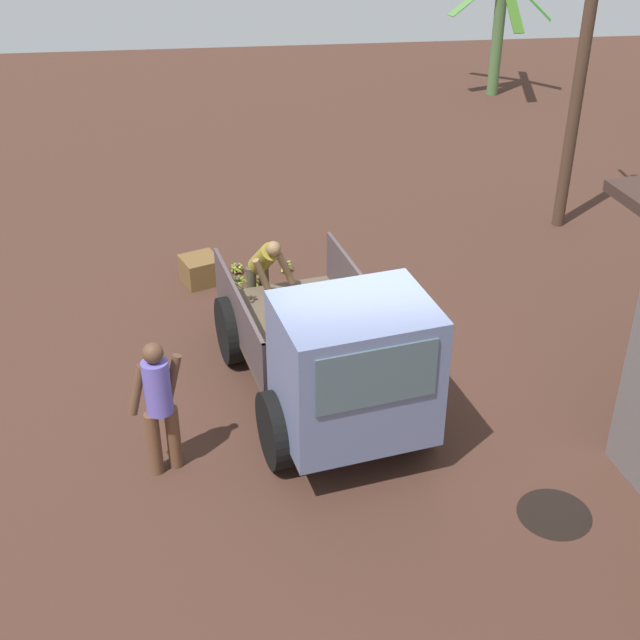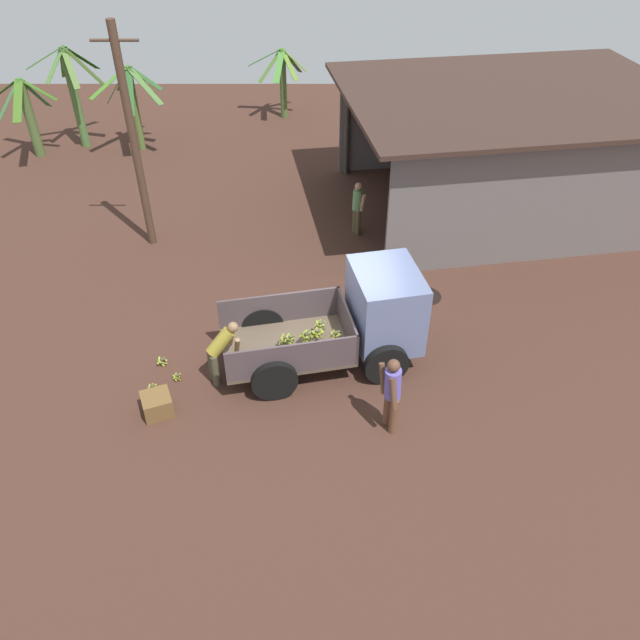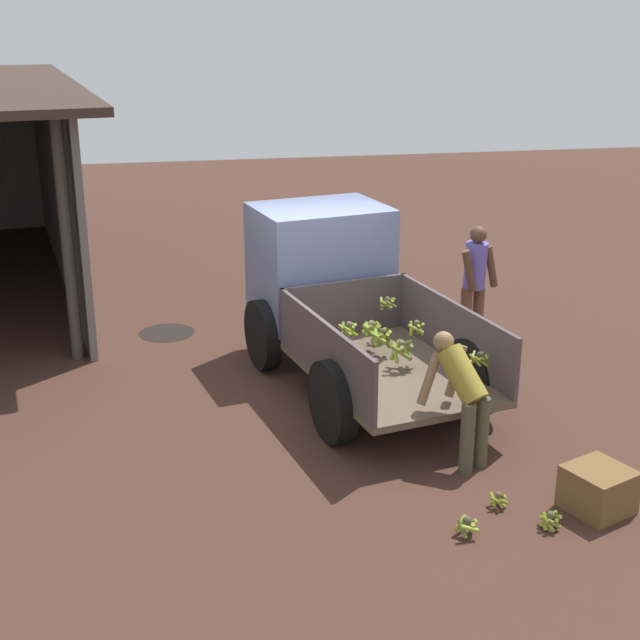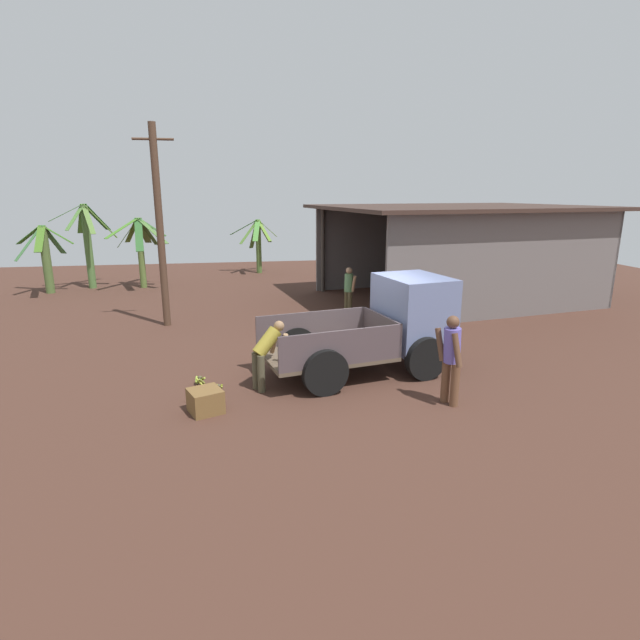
{
  "view_description": "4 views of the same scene",
  "coord_description": "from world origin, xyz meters",
  "px_view_note": "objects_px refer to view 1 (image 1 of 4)",
  "views": [
    {
      "loc": [
        9.17,
        -1.51,
        6.9
      ],
      "look_at": [
        0.21,
        -0.52,
        1.4
      ],
      "focal_mm": 50.0,
      "sensor_mm": 36.0,
      "label": 1
    },
    {
      "loc": [
        -0.29,
        -10.51,
        9.0
      ],
      "look_at": [
        -0.29,
        -0.51,
        1.1
      ],
      "focal_mm": 35.0,
      "sensor_mm": 36.0,
      "label": 2
    },
    {
      "loc": [
        -10.23,
        1.98,
        4.52
      ],
      "look_at": [
        -0.94,
        0.16,
        1.2
      ],
      "focal_mm": 50.0,
      "sensor_mm": 36.0,
      "label": 3
    },
    {
      "loc": [
        -2.8,
        -10.59,
        3.87
      ],
      "look_at": [
        -1.01,
        0.06,
        1.08
      ],
      "focal_mm": 28.0,
      "sensor_mm": 36.0,
      "label": 4
    }
  ],
  "objects_px": {
    "banana_bunch_on_ground_1": "(286,266)",
    "person_worker_loading": "(264,269)",
    "utility_pole": "(582,63)",
    "banana_bunch_on_ground_2": "(259,280)",
    "banana_bunch_on_ground_0": "(237,268)",
    "cargo_truck": "(341,361)",
    "wooden_crate_0": "(200,270)",
    "person_foreground_visitor": "(159,402)"
  },
  "relations": [
    {
      "from": "utility_pole",
      "to": "banana_bunch_on_ground_1",
      "type": "relative_size",
      "value": 25.22
    },
    {
      "from": "cargo_truck",
      "to": "utility_pole",
      "type": "height_order",
      "value": "utility_pole"
    },
    {
      "from": "utility_pole",
      "to": "banana_bunch_on_ground_1",
      "type": "distance_m",
      "value": 5.9
    },
    {
      "from": "utility_pole",
      "to": "person_foreground_visitor",
      "type": "relative_size",
      "value": 3.34
    },
    {
      "from": "person_foreground_visitor",
      "to": "banana_bunch_on_ground_1",
      "type": "height_order",
      "value": "person_foreground_visitor"
    },
    {
      "from": "banana_bunch_on_ground_1",
      "to": "wooden_crate_0",
      "type": "distance_m",
      "value": 1.39
    },
    {
      "from": "person_foreground_visitor",
      "to": "person_worker_loading",
      "type": "relative_size",
      "value": 1.25
    },
    {
      "from": "banana_bunch_on_ground_0",
      "to": "wooden_crate_0",
      "type": "relative_size",
      "value": 0.39
    },
    {
      "from": "wooden_crate_0",
      "to": "person_foreground_visitor",
      "type": "bearing_deg",
      "value": -4.99
    },
    {
      "from": "person_foreground_visitor",
      "to": "cargo_truck",
      "type": "bearing_deg",
      "value": -101.37
    },
    {
      "from": "banana_bunch_on_ground_0",
      "to": "wooden_crate_0",
      "type": "distance_m",
      "value": 0.63
    },
    {
      "from": "person_worker_loading",
      "to": "banana_bunch_on_ground_2",
      "type": "xyz_separation_m",
      "value": [
        -0.97,
        -0.05,
        -0.7
      ]
    },
    {
      "from": "cargo_truck",
      "to": "person_foreground_visitor",
      "type": "height_order",
      "value": "cargo_truck"
    },
    {
      "from": "banana_bunch_on_ground_1",
      "to": "person_foreground_visitor",
      "type": "bearing_deg",
      "value": -20.69
    },
    {
      "from": "banana_bunch_on_ground_0",
      "to": "banana_bunch_on_ground_2",
      "type": "bearing_deg",
      "value": 37.29
    },
    {
      "from": "cargo_truck",
      "to": "person_foreground_visitor",
      "type": "relative_size",
      "value": 2.53
    },
    {
      "from": "banana_bunch_on_ground_2",
      "to": "person_foreground_visitor",
      "type": "bearing_deg",
      "value": -16.95
    },
    {
      "from": "person_worker_loading",
      "to": "wooden_crate_0",
      "type": "height_order",
      "value": "person_worker_loading"
    },
    {
      "from": "utility_pole",
      "to": "banana_bunch_on_ground_1",
      "type": "xyz_separation_m",
      "value": [
        1.27,
        -5.03,
        -2.8
      ]
    },
    {
      "from": "person_worker_loading",
      "to": "wooden_crate_0",
      "type": "bearing_deg",
      "value": -167.57
    },
    {
      "from": "person_foreground_visitor",
      "to": "wooden_crate_0",
      "type": "distance_m",
      "value": 4.55
    },
    {
      "from": "person_worker_loading",
      "to": "banana_bunch_on_ground_0",
      "type": "distance_m",
      "value": 1.61
    },
    {
      "from": "banana_bunch_on_ground_2",
      "to": "banana_bunch_on_ground_1",
      "type": "bearing_deg",
      "value": 130.77
    },
    {
      "from": "banana_bunch_on_ground_2",
      "to": "person_worker_loading",
      "type": "bearing_deg",
      "value": 3.12
    },
    {
      "from": "person_worker_loading",
      "to": "banana_bunch_on_ground_0",
      "type": "xyz_separation_m",
      "value": [
        -1.4,
        -0.38,
        -0.7
      ]
    },
    {
      "from": "person_foreground_visitor",
      "to": "wooden_crate_0",
      "type": "xyz_separation_m",
      "value": [
        -4.47,
        0.39,
        -0.73
      ]
    },
    {
      "from": "banana_bunch_on_ground_1",
      "to": "person_worker_loading",
      "type": "bearing_deg",
      "value": -16.63
    },
    {
      "from": "cargo_truck",
      "to": "banana_bunch_on_ground_0",
      "type": "height_order",
      "value": "cargo_truck"
    },
    {
      "from": "cargo_truck",
      "to": "banana_bunch_on_ground_0",
      "type": "bearing_deg",
      "value": -177.04
    },
    {
      "from": "cargo_truck",
      "to": "utility_pole",
      "type": "relative_size",
      "value": 0.76
    },
    {
      "from": "cargo_truck",
      "to": "person_worker_loading",
      "type": "xyz_separation_m",
      "value": [
        -2.9,
        -0.75,
        -0.27
      ]
    },
    {
      "from": "person_worker_loading",
      "to": "banana_bunch_on_ground_1",
      "type": "distance_m",
      "value": 1.58
    },
    {
      "from": "cargo_truck",
      "to": "person_worker_loading",
      "type": "relative_size",
      "value": 3.17
    },
    {
      "from": "banana_bunch_on_ground_0",
      "to": "banana_bunch_on_ground_1",
      "type": "distance_m",
      "value": 0.79
    },
    {
      "from": "wooden_crate_0",
      "to": "banana_bunch_on_ground_1",
      "type": "bearing_deg",
      "value": 97.93
    },
    {
      "from": "utility_pole",
      "to": "person_worker_loading",
      "type": "relative_size",
      "value": 4.19
    },
    {
      "from": "cargo_truck",
      "to": "banana_bunch_on_ground_2",
      "type": "relative_size",
      "value": 22.38
    },
    {
      "from": "utility_pole",
      "to": "wooden_crate_0",
      "type": "xyz_separation_m",
      "value": [
        1.46,
        -6.4,
        -2.69
      ]
    },
    {
      "from": "person_foreground_visitor",
      "to": "wooden_crate_0",
      "type": "relative_size",
      "value": 3.11
    },
    {
      "from": "banana_bunch_on_ground_0",
      "to": "wooden_crate_0",
      "type": "xyz_separation_m",
      "value": [
        0.23,
        -0.58,
        0.12
      ]
    },
    {
      "from": "banana_bunch_on_ground_1",
      "to": "banana_bunch_on_ground_2",
      "type": "xyz_separation_m",
      "value": [
        0.4,
        -0.46,
        -0.01
      ]
    },
    {
      "from": "banana_bunch_on_ground_1",
      "to": "banana_bunch_on_ground_2",
      "type": "distance_m",
      "value": 0.61
    }
  ]
}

